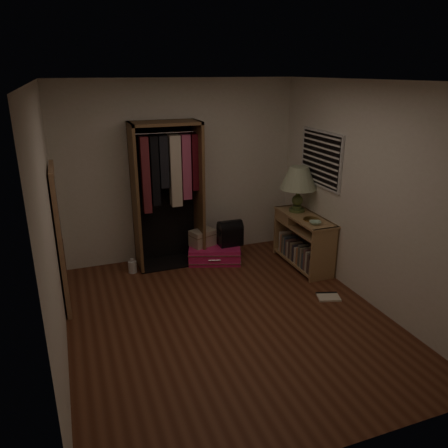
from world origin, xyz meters
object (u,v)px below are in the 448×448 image
(floor_mirror, at_px, (61,239))
(table_lamp, at_px, (299,179))
(pink_suitcase, at_px, (215,253))
(black_bag, at_px, (230,232))
(console_bookshelf, at_px, (302,238))
(open_wardrobe, at_px, (168,182))
(white_jug, at_px, (133,267))
(train_case, at_px, (202,238))

(floor_mirror, height_order, table_lamp, floor_mirror)
(pink_suitcase, distance_m, black_bag, 0.39)
(console_bookshelf, relative_size, table_lamp, 1.62)
(open_wardrobe, distance_m, table_lamp, 1.85)
(table_lamp, height_order, white_jug, table_lamp)
(floor_mirror, bearing_deg, table_lamp, 4.25)
(open_wardrobe, height_order, white_jug, open_wardrobe)
(pink_suitcase, height_order, white_jug, pink_suitcase)
(open_wardrobe, distance_m, pink_suitcase, 1.27)
(pink_suitcase, bearing_deg, floor_mirror, -145.09)
(black_bag, xyz_separation_m, table_lamp, (0.92, -0.32, 0.80))
(console_bookshelf, relative_size, black_bag, 2.96)
(console_bookshelf, bearing_deg, pink_suitcase, 154.10)
(floor_mirror, distance_m, pink_suitcase, 2.30)
(black_bag, bearing_deg, pink_suitcase, 169.33)
(open_wardrobe, height_order, black_bag, open_wardrobe)
(open_wardrobe, xyz_separation_m, white_jug, (-0.60, -0.17, -1.12))
(floor_mirror, bearing_deg, pink_suitcase, 16.00)
(black_bag, relative_size, table_lamp, 0.55)
(pink_suitcase, height_order, train_case, train_case)
(console_bookshelf, xyz_separation_m, open_wardrobe, (-1.77, 0.73, 0.82))
(console_bookshelf, height_order, white_jug, console_bookshelf)
(pink_suitcase, relative_size, white_jug, 4.38)
(open_wardrobe, relative_size, pink_suitcase, 2.25)
(pink_suitcase, distance_m, table_lamp, 1.64)
(pink_suitcase, bearing_deg, open_wardrobe, -176.42)
(floor_mirror, xyz_separation_m, train_case, (1.93, 0.67, -0.49))
(white_jug, bearing_deg, floor_mirror, -145.46)
(floor_mirror, distance_m, train_case, 2.10)
(pink_suitcase, relative_size, train_case, 2.21)
(open_wardrobe, bearing_deg, floor_mirror, -152.33)
(floor_mirror, height_order, pink_suitcase, floor_mirror)
(pink_suitcase, bearing_deg, console_bookshelf, -6.98)
(table_lamp, bearing_deg, console_bookshelf, -91.01)
(open_wardrobe, bearing_deg, pink_suitcase, -15.33)
(table_lamp, bearing_deg, open_wardrobe, 163.37)
(console_bookshelf, distance_m, train_case, 1.45)
(train_case, relative_size, table_lamp, 0.60)
(open_wardrobe, distance_m, floor_mirror, 1.70)
(train_case, bearing_deg, floor_mirror, -179.85)
(floor_mirror, bearing_deg, white_jug, 34.54)
(white_jug, bearing_deg, console_bookshelf, -13.24)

